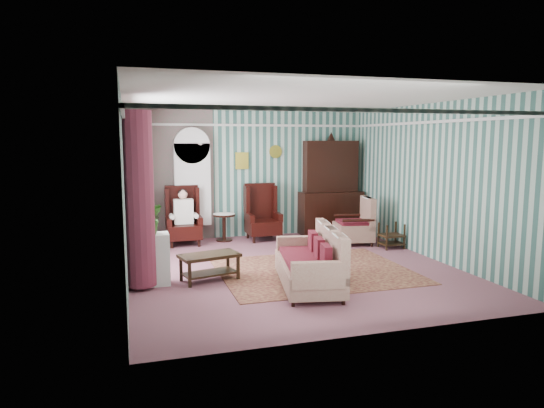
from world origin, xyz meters
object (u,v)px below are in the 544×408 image
object	(u,v)px
wingback_left	(183,216)
wingback_right	(263,212)
round_side_table	(224,227)
floral_armchair	(353,224)
bookcase	(192,190)
dresser_hutch	(331,184)
plant_stand	(151,259)
seated_woman	(183,217)
sofa	(308,255)
nest_table	(391,235)
coffee_table	(210,267)

from	to	relation	value
wingback_left	wingback_right	xyz separation A→B (m)	(1.75, 0.00, 0.00)
round_side_table	floral_armchair	xyz separation A→B (m)	(2.60, -1.10, 0.14)
wingback_right	floral_armchair	world-z (taller)	wingback_right
bookcase	dresser_hutch	size ratio (longest dim) A/B	0.95
bookcase	plant_stand	world-z (taller)	bookcase
bookcase	wingback_left	xyz separation A→B (m)	(-0.25, -0.39, -0.50)
dresser_hutch	seated_woman	world-z (taller)	dresser_hutch
wingback_right	sofa	bearing A→B (deg)	-94.46
dresser_hutch	floral_armchair	size ratio (longest dim) A/B	2.66
bookcase	round_side_table	distance (m)	1.07
dresser_hutch	nest_table	distance (m)	2.11
seated_woman	floral_armchair	world-z (taller)	seated_woman
nest_table	plant_stand	bearing A→B (deg)	-166.16
nest_table	floral_armchair	world-z (taller)	floral_armchair
wingback_right	round_side_table	size ratio (longest dim) A/B	2.08
coffee_table	dresser_hutch	bearing A→B (deg)	41.82
seated_woman	wingback_right	bearing A→B (deg)	0.00
bookcase	coffee_table	bearing A→B (deg)	-92.75
bookcase	floral_armchair	distance (m)	3.58
dresser_hutch	wingback_left	size ratio (longest dim) A/B	1.89
floral_armchair	wingback_right	bearing A→B (deg)	71.38
wingback_left	nest_table	world-z (taller)	wingback_left
bookcase	wingback_right	xyz separation A→B (m)	(1.50, -0.39, -0.50)
sofa	plant_stand	bearing A→B (deg)	81.03
seated_woman	floral_armchair	size ratio (longest dim) A/B	1.33
round_side_table	plant_stand	distance (m)	3.36
bookcase	floral_armchair	world-z (taller)	bookcase
floral_armchair	coffee_table	world-z (taller)	floral_armchair
sofa	floral_armchair	xyz separation A→B (m)	(2.03, 2.62, -0.07)
dresser_hutch	bookcase	bearing A→B (deg)	177.89
round_side_table	plant_stand	size ratio (longest dim) A/B	0.75
bookcase	seated_woman	distance (m)	0.70
bookcase	plant_stand	bearing A→B (deg)	-108.49
wingback_left	coffee_table	size ratio (longest dim) A/B	1.35
seated_woman	bookcase	bearing A→B (deg)	57.34
wingback_left	floral_armchair	size ratio (longest dim) A/B	1.41
wingback_left	wingback_right	bearing A→B (deg)	0.00
wingback_left	floral_armchair	distance (m)	3.63
dresser_hutch	coffee_table	bearing A→B (deg)	-138.18
sofa	coffee_table	size ratio (longest dim) A/B	2.00
sofa	bookcase	bearing A→B (deg)	27.98
wingback_right	sofa	world-z (taller)	wingback_right
wingback_left	coffee_table	bearing A→B (deg)	-87.97
bookcase	wingback_left	world-z (taller)	bookcase
floral_armchair	coffee_table	distance (m)	3.87
sofa	seated_woman	bearing A→B (deg)	33.24
floral_armchair	coffee_table	bearing A→B (deg)	128.07
dresser_hutch	plant_stand	bearing A→B (deg)	-144.92
bookcase	dresser_hutch	world-z (taller)	dresser_hutch
dresser_hutch	coffee_table	world-z (taller)	dresser_hutch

